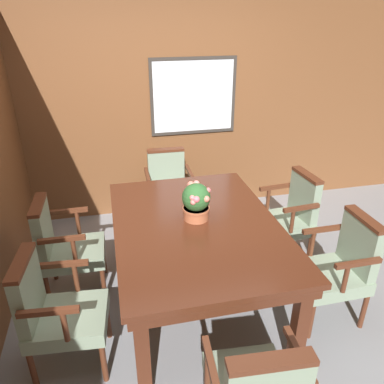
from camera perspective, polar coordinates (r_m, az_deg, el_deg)
The scene contains 9 objects.
ground_plane at distance 3.27m, azimuth 1.59°, elevation -17.93°, with size 14.00×14.00×0.00m, color gray.
wall_back at distance 4.37m, azimuth -4.63°, elevation 12.12°, with size 7.20×0.08×2.45m.
dining_table at distance 2.97m, azimuth 0.66°, elevation -6.31°, with size 1.27×1.77×0.77m.
chair_right_near at distance 3.17m, azimuth 21.52°, elevation -10.42°, with size 0.52×0.50×0.90m.
chair_left_near at distance 2.75m, azimuth -20.16°, elevation -16.54°, with size 0.55×0.53×0.90m.
chair_head_far at distance 4.18m, azimuth -3.61°, elevation 0.57°, with size 0.50×0.53×0.90m.
chair_left_far at distance 3.37m, azimuth -18.98°, elevation -7.64°, with size 0.52×0.50×0.90m.
chair_right_far at distance 3.76m, azimuth 14.57°, elevation -3.36°, with size 0.55×0.52×0.90m.
potted_plant at distance 2.92m, azimuth 0.72°, elevation -1.41°, with size 0.22×0.24×0.31m.
Camera 1 is at (-0.62, -2.28, 2.27)m, focal length 35.00 mm.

